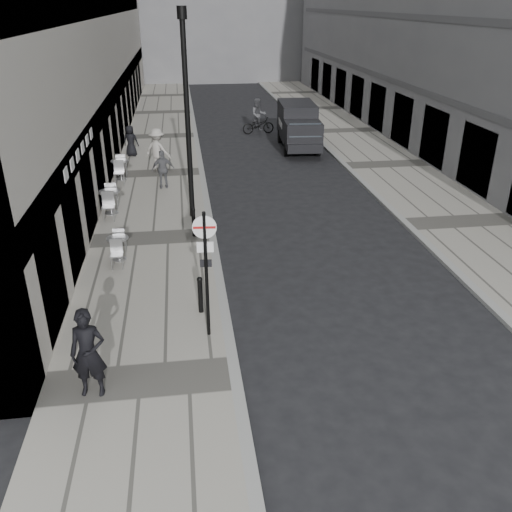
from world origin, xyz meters
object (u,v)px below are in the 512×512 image
at_px(walking_man, 88,353).
at_px(cyclist, 258,120).
at_px(panel_van, 298,124).
at_px(sign_post, 206,259).
at_px(lamppost, 187,107).

bearing_deg(walking_man, cyclist, 79.58).
height_order(walking_man, panel_van, panel_van).
bearing_deg(sign_post, lamppost, 95.30).
bearing_deg(panel_van, lamppost, -117.31).
bearing_deg(cyclist, panel_van, -74.03).
distance_m(walking_man, panel_van, 21.40).
bearing_deg(walking_man, sign_post, 42.28).
xyz_separation_m(lamppost, cyclist, (4.41, 13.74, -3.25)).
relative_size(sign_post, cyclist, 1.49).
xyz_separation_m(walking_man, cyclist, (6.71, 23.55, -0.27)).
xyz_separation_m(sign_post, panel_van, (5.91, 17.87, -0.81)).
distance_m(lamppost, panel_van, 11.92).
relative_size(panel_van, cyclist, 2.43).
bearing_deg(lamppost, panel_van, 58.55).
bearing_deg(cyclist, sign_post, -108.19).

